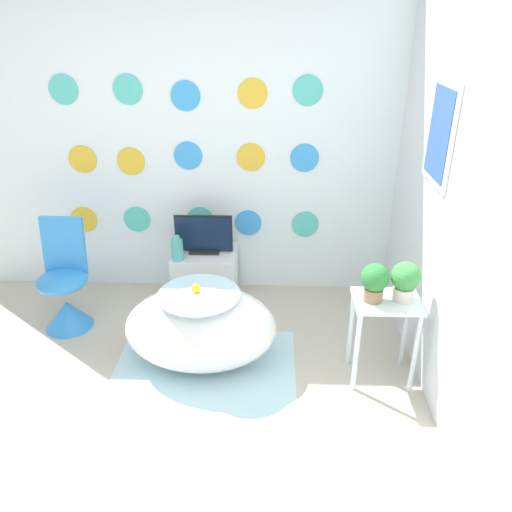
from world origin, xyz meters
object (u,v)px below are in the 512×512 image
object	(u,v)px
bathtub	(201,327)
potted_plant_left	(375,281)
potted_plant_right	(405,280)
tv	(204,236)
vase	(177,249)
chair	(66,296)

from	to	relation	value
bathtub	potted_plant_left	size ratio (longest dim) A/B	4.14
potted_plant_right	tv	bearing A→B (deg)	144.79
vase	potted_plant_right	xyz separation A→B (m)	(1.54, -0.81, 0.21)
bathtub	tv	distance (m)	0.90
vase	potted_plant_left	bearing A→B (deg)	-31.31
chair	tv	size ratio (longest dim) A/B	1.84
potted_plant_left	potted_plant_right	xyz separation A→B (m)	(0.19, 0.01, 0.00)
chair	potted_plant_left	bearing A→B (deg)	-13.90
bathtub	potted_plant_right	xyz separation A→B (m)	(1.28, -0.11, 0.45)
potted_plant_left	vase	bearing A→B (deg)	148.69
bathtub	vase	bearing A→B (deg)	110.80
bathtub	potted_plant_right	world-z (taller)	potted_plant_right
chair	vase	size ratio (longest dim) A/B	4.20
bathtub	vase	xyz separation A→B (m)	(-0.27, 0.70, 0.24)
vase	potted_plant_right	size ratio (longest dim) A/B	0.80
bathtub	chair	size ratio (longest dim) A/B	1.20
bathtub	potted_plant_right	bearing A→B (deg)	-4.93
chair	tv	world-z (taller)	chair
potted_plant_right	vase	bearing A→B (deg)	152.27
chair	vase	world-z (taller)	chair
chair	potted_plant_left	size ratio (longest dim) A/B	3.45
bathtub	chair	bearing A→B (deg)	159.10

